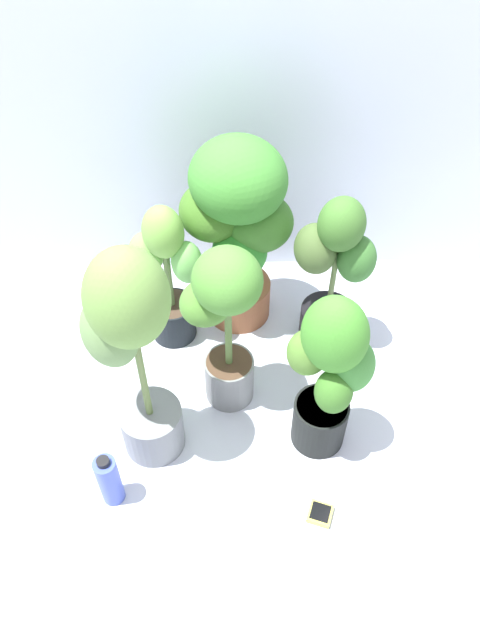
{
  "coord_description": "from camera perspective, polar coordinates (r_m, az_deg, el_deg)",
  "views": [
    {
      "loc": [
        -0.03,
        -1.32,
        2.0
      ],
      "look_at": [
        -0.0,
        0.19,
        0.32
      ],
      "focal_mm": 34.06,
      "sensor_mm": 36.0,
      "label": 1
    }
  ],
  "objects": [
    {
      "name": "potted_plant_back_center",
      "position": [
        2.36,
        -0.3,
        9.45
      ],
      "size": [
        0.52,
        0.48,
        0.86
      ],
      "color": "brown",
      "rests_on": "ground"
    },
    {
      "name": "potted_plant_front_left",
      "position": [
        1.9,
        -10.19,
        -2.35
      ],
      "size": [
        0.38,
        0.35,
        0.94
      ],
      "color": "slate",
      "rests_on": "ground"
    },
    {
      "name": "ground_plane",
      "position": [
        2.39,
        0.11,
        -8.49
      ],
      "size": [
        8.0,
        8.0,
        0.0
      ],
      "primitive_type": "plane",
      "color": "silver",
      "rests_on": "ground"
    },
    {
      "name": "hygrometer_box",
      "position": [
        2.19,
        7.53,
        -17.59
      ],
      "size": [
        0.1,
        0.1,
        0.03
      ],
      "rotation": [
        0.0,
        0.0,
        2.8
      ],
      "color": "#D1CC51",
      "rests_on": "ground"
    },
    {
      "name": "nutrient_bottle",
      "position": [
        2.16,
        -12.2,
        -14.48
      ],
      "size": [
        0.08,
        0.08,
        0.25
      ],
      "color": "#4458C5",
      "rests_on": "ground"
    },
    {
      "name": "potted_plant_front_right",
      "position": [
        2.02,
        8.43,
        -4.91
      ],
      "size": [
        0.32,
        0.28,
        0.73
      ],
      "color": "black",
      "rests_on": "ground"
    },
    {
      "name": "mylar_back_wall",
      "position": [
        2.4,
        -0.39,
        23.42
      ],
      "size": [
        3.2,
        0.01,
        2.0
      ],
      "primitive_type": "cube",
      "color": "silver",
      "rests_on": "ground"
    },
    {
      "name": "potted_plant_back_left",
      "position": [
        2.41,
        -6.81,
        4.25
      ],
      "size": [
        0.33,
        0.21,
        0.67
      ],
      "color": "black",
      "rests_on": "ground"
    },
    {
      "name": "potted_plant_back_right",
      "position": [
        2.37,
        8.67,
        4.38
      ],
      "size": [
        0.36,
        0.26,
        0.73
      ],
      "color": "black",
      "rests_on": "ground"
    },
    {
      "name": "potted_plant_center",
      "position": [
        2.1,
        -1.54,
        0.27
      ],
      "size": [
        0.36,
        0.33,
        0.74
      ],
      "color": "slate",
      "rests_on": "ground"
    }
  ]
}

